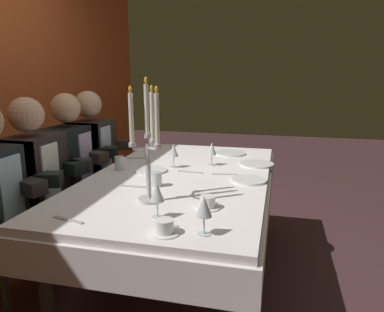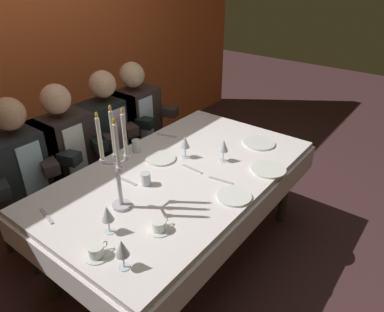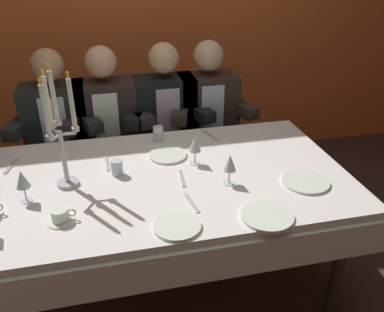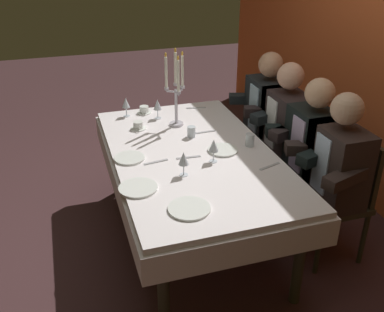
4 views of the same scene
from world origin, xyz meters
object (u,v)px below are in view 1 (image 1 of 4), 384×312
(water_tumbler_1, at_px, (156,179))
(coffee_cup_0, at_px, (208,203))
(dinner_plate_3, at_px, (257,164))
(dinner_plate_1, at_px, (230,153))
(candelabra, at_px, (148,147))
(wine_glass_2, at_px, (157,193))
(wine_glass_3, at_px, (204,208))
(wine_glass_0, at_px, (212,149))
(seated_diner_3, at_px, (91,153))
(dinner_plate_2, at_px, (249,180))
(water_tumbler_0, at_px, (119,163))
(coffee_cup_1, at_px, (165,227))
(dining_table, at_px, (180,193))
(wine_glass_1, at_px, (174,151))
(dinner_plate_0, at_px, (151,170))
(seated_diner_1, at_px, (32,178))
(seated_diner_2, at_px, (69,162))

(water_tumbler_1, distance_m, coffee_cup_0, 0.45)
(dinner_plate_3, bearing_deg, dinner_plate_1, 37.19)
(candelabra, xyz_separation_m, dinner_plate_3, (0.88, -0.49, -0.27))
(wine_glass_2, height_order, wine_glass_3, same)
(wine_glass_0, distance_m, seated_diner_3, 1.05)
(dinner_plate_3, height_order, wine_glass_3, wine_glass_3)
(dinner_plate_1, xyz_separation_m, dinner_plate_2, (-0.71, -0.21, 0.00))
(water_tumbler_0, height_order, coffee_cup_1, water_tumbler_0)
(dinner_plate_3, bearing_deg, water_tumbler_1, 139.64)
(seated_diner_3, bearing_deg, dining_table, -117.31)
(dinner_plate_1, distance_m, coffee_cup_0, 1.20)
(seated_diner_3, bearing_deg, wine_glass_1, -109.69)
(dinner_plate_3, height_order, water_tumbler_0, water_tumbler_0)
(candelabra, relative_size, water_tumbler_1, 7.46)
(coffee_cup_0, relative_size, seated_diner_3, 0.11)
(dinner_plate_0, distance_m, dinner_plate_3, 0.75)
(candelabra, relative_size, water_tumbler_0, 6.65)
(dinner_plate_0, bearing_deg, dinner_plate_2, -96.55)
(seated_diner_1, bearing_deg, coffee_cup_1, -118.20)
(dinner_plate_2, height_order, seated_diner_3, seated_diner_3)
(dinner_plate_0, height_order, wine_glass_0, wine_glass_0)
(dinner_plate_3, relative_size, water_tumbler_1, 2.86)
(dinner_plate_0, height_order, water_tumbler_0, water_tumbler_0)
(candelabra, bearing_deg, seated_diner_2, 53.20)
(seated_diner_2, bearing_deg, seated_diner_3, 0.00)
(wine_glass_1, bearing_deg, dinner_plate_3, -70.17)
(coffee_cup_1, bearing_deg, wine_glass_3, -79.60)
(wine_glass_2, distance_m, coffee_cup_1, 0.19)
(dinner_plate_0, height_order, dinner_plate_2, same)
(wine_glass_3, xyz_separation_m, seated_diner_3, (1.27, 1.21, -0.12))
(wine_glass_3, distance_m, coffee_cup_0, 0.31)
(dinner_plate_2, relative_size, wine_glass_0, 1.28)
(dinner_plate_1, height_order, dinner_plate_2, same)
(wine_glass_2, height_order, seated_diner_3, seated_diner_3)
(dining_table, xyz_separation_m, wine_glass_2, (-0.69, -0.08, 0.23))
(water_tumbler_0, bearing_deg, water_tumbler_1, -127.53)
(dinner_plate_1, distance_m, water_tumbler_0, 0.93)
(candelabra, relative_size, seated_diner_3, 0.50)
(wine_glass_3, bearing_deg, coffee_cup_0, 8.28)
(candelabra, bearing_deg, wine_glass_0, -12.26)
(dining_table, height_order, dinner_plate_3, dinner_plate_3)
(wine_glass_1, distance_m, wine_glass_2, 0.88)
(dinner_plate_1, bearing_deg, coffee_cup_0, -177.48)
(wine_glass_1, height_order, coffee_cup_0, wine_glass_1)
(wine_glass_0, xyz_separation_m, seated_diner_1, (-0.57, 1.04, -0.12))
(seated_diner_3, bearing_deg, dinner_plate_0, -121.63)
(wine_glass_0, bearing_deg, dinner_plate_1, -11.86)
(dining_table, relative_size, seated_diner_2, 1.56)
(candelabra, distance_m, wine_glass_2, 0.27)
(dinner_plate_0, height_order, coffee_cup_0, coffee_cup_0)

